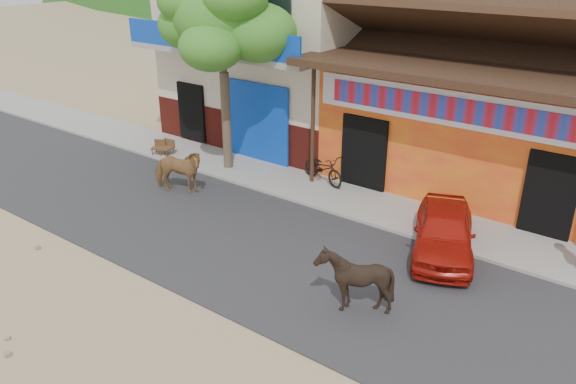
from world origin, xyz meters
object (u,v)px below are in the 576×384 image
at_px(cafe_chair_left, 158,142).
at_px(cow_tan, 178,171).
at_px(scooter, 323,168).
at_px(red_car, 444,231).
at_px(cafe_chair_right, 165,141).
at_px(tree, 224,72).
at_px(cow_dark, 354,280).

bearing_deg(cafe_chair_left, cow_tan, -54.79).
bearing_deg(scooter, red_car, -95.00).
height_order(red_car, scooter, red_car).
height_order(cow_tan, scooter, cow_tan).
distance_m(red_car, cafe_chair_right, 9.98).
bearing_deg(cow_tan, tree, -21.15).
xyz_separation_m(cow_tan, cow_dark, (6.90, -1.93, 0.01)).
bearing_deg(cafe_chair_left, cafe_chair_right, 0.45).
relative_size(tree, cafe_chair_left, 7.09).
bearing_deg(scooter, cow_dark, -124.96).
bearing_deg(cow_dark, cow_tan, -92.98).
relative_size(cow_tan, scooter, 0.94).
bearing_deg(cow_dark, scooter, -128.79).
distance_m(cow_tan, red_car, 7.54).
relative_size(cow_dark, red_car, 0.41).
bearing_deg(cafe_chair_right, red_car, -9.50).
bearing_deg(cafe_chair_right, cow_dark, -27.66).
bearing_deg(cafe_chair_right, cafe_chair_left, -162.26).
height_order(cow_dark, cafe_chair_left, cow_dark).
distance_m(cow_dark, cafe_chair_left, 10.34).
height_order(tree, cow_tan, tree).
distance_m(scooter, cafe_chair_right, 5.65).
height_order(scooter, cafe_chair_right, cafe_chair_right).
bearing_deg(red_car, cow_tan, 167.94).
height_order(cow_dark, red_car, cow_dark).
height_order(tree, cafe_chair_right, tree).
xyz_separation_m(cow_dark, red_car, (0.54, 3.13, -0.11)).
distance_m(tree, cow_dark, 8.47).
relative_size(cow_tan, cow_dark, 1.16).
height_order(tree, red_car, tree).
bearing_deg(cow_tan, cafe_chair_right, 30.79).
xyz_separation_m(tree, cow_dark, (6.99, -4.13, -2.41)).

